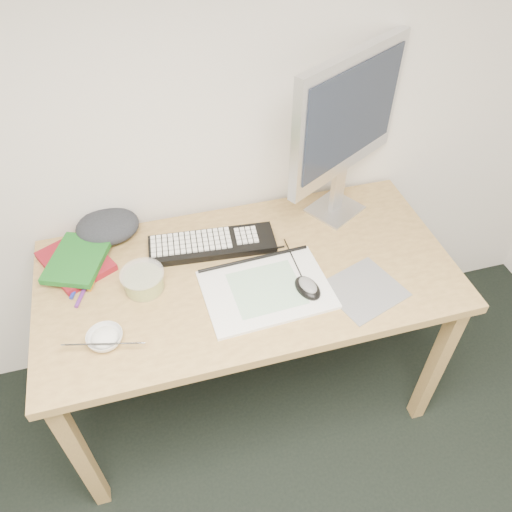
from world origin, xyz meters
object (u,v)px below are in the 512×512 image
at_px(sketchpad, 266,290).
at_px(monitor, 347,120).
at_px(keyboard, 212,244).
at_px(rice_bowl, 105,338).
at_px(desk, 248,288).

height_order(sketchpad, monitor, monitor).
bearing_deg(keyboard, sketchpad, -57.95).
bearing_deg(monitor, rice_bowl, 174.12).
bearing_deg(sketchpad, rice_bowl, -175.30).
relative_size(monitor, rice_bowl, 5.74).
distance_m(sketchpad, rice_bowl, 0.52).
distance_m(monitor, rice_bowl, 1.04).
xyz_separation_m(monitor, rice_bowl, (-0.89, -0.39, -0.37)).
bearing_deg(keyboard, desk, -53.94).
relative_size(sketchpad, rice_bowl, 3.77).
height_order(desk, monitor, monitor).
height_order(desk, rice_bowl, rice_bowl).
bearing_deg(desk, monitor, 29.34).
bearing_deg(desk, sketchpad, -69.73).
height_order(monitor, rice_bowl, monitor).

